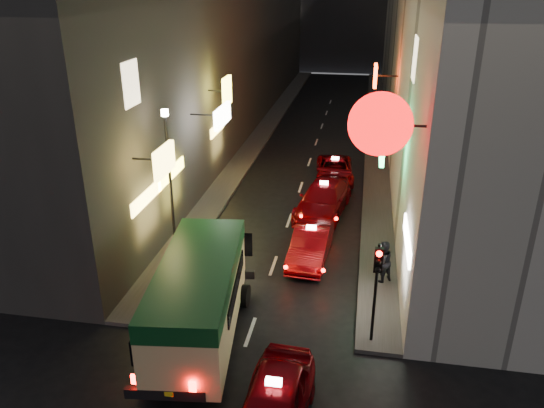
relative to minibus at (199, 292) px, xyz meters
The scene contains 12 objects.
building_left 27.82m from the minibus, 103.93° to the left, with size 7.69×52.00×18.00m.
building_right 28.69m from the minibus, 69.94° to the left, with size 8.17×52.00×18.00m.
sidewalk_left 26.29m from the minibus, 95.96° to the left, with size 1.50×52.00×0.15m, color #494644.
sidewalk_right 26.78m from the minibus, 77.51° to the left, with size 1.50×52.00×0.15m, color #494644.
minibus is the anchor object (origin of this frame).
taxi_near 4.63m from the minibus, 48.32° to the right, with size 2.53×5.65×1.93m.
taxi_second 6.72m from the minibus, 63.46° to the left, with size 2.34×5.17×1.78m.
taxi_third 11.22m from the minibus, 74.03° to the left, with size 3.12×5.95×1.98m.
taxi_far 15.94m from the minibus, 77.94° to the left, with size 2.30×4.78×1.64m.
pedestrian_sidewalk 7.41m from the minibus, 37.03° to the left, with size 0.72×0.45×1.91m, color black.
traffic_light 5.63m from the minibus, ahead, with size 0.26×0.43×3.50m.
lamp_post 6.06m from the minibus, 117.71° to the left, with size 0.28×0.28×6.22m.
Camera 1 is at (3.28, -5.82, 11.03)m, focal length 35.00 mm.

